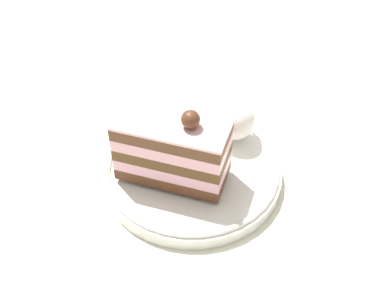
# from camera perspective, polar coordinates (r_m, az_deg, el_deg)

# --- Properties ---
(ground_plane) EXTENTS (2.40, 2.40, 0.00)m
(ground_plane) POSITION_cam_1_polar(r_m,az_deg,el_deg) (0.55, 1.72, -4.79)
(ground_plane) COLOR silver
(dessert_plate) EXTENTS (0.19, 0.19, 0.02)m
(dessert_plate) POSITION_cam_1_polar(r_m,az_deg,el_deg) (0.55, 0.00, -2.96)
(dessert_plate) COLOR white
(dessert_plate) RESTS_ON ground_plane
(cake_slice) EXTENTS (0.07, 0.12, 0.09)m
(cake_slice) POSITION_cam_1_polar(r_m,az_deg,el_deg) (0.51, -2.16, -0.51)
(cake_slice) COLOR brown
(cake_slice) RESTS_ON dessert_plate
(whipped_cream_dollop) EXTENTS (0.04, 0.04, 0.05)m
(whipped_cream_dollop) POSITION_cam_1_polar(r_m,az_deg,el_deg) (0.56, 4.79, 2.75)
(whipped_cream_dollop) COLOR white
(whipped_cream_dollop) RESTS_ON dessert_plate
(fork) EXTENTS (0.08, 0.10, 0.00)m
(fork) POSITION_cam_1_polar(r_m,az_deg,el_deg) (0.59, -2.89, 2.85)
(fork) COLOR silver
(fork) RESTS_ON dessert_plate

